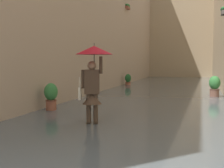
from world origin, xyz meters
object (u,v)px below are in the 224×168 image
Objects in this scene: potted_plant_far_right at (128,80)px; potted_plant_near_right at (51,96)px; person_wading at (93,69)px; potted_plant_far_left at (215,86)px.

potted_plant_far_right is 11.02m from potted_plant_near_right.
person_wading is 2.24× the size of potted_plant_near_right.
person_wading is 2.12× the size of potted_plant_far_left.
potted_plant_far_left is at bearing -114.57° from person_wading.
potted_plant_far_left is 7.66m from potted_plant_near_right.
person_wading reaches higher than potted_plant_far_left.
potted_plant_far_left is at bearing -134.19° from potted_plant_near_right.
potted_plant_far_right is at bearing -80.69° from person_wading.
potted_plant_far_left is 1.06× the size of potted_plant_near_right.
potted_plant_far_right is at bearing -46.00° from potted_plant_far_left.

